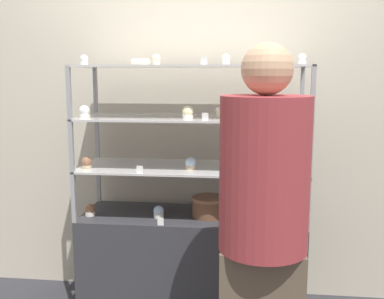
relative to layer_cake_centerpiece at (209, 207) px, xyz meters
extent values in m
cube|color=beige|center=(-0.11, 0.41, 0.57)|extent=(8.00, 0.05, 2.60)
cube|color=#333338|center=(-0.11, 0.02, -0.40)|extent=(1.37, 0.48, 0.67)
cube|color=#99999E|center=(-0.78, 0.25, 0.09)|extent=(0.02, 0.02, 0.31)
cube|color=#99999E|center=(0.57, 0.25, 0.09)|extent=(0.02, 0.02, 0.31)
cube|color=#99999E|center=(-0.78, -0.21, 0.09)|extent=(0.02, 0.02, 0.31)
cube|color=#99999E|center=(0.57, -0.21, 0.09)|extent=(0.02, 0.02, 0.31)
cube|color=silver|center=(-0.11, 0.02, 0.24)|extent=(1.37, 0.48, 0.01)
cube|color=#99999E|center=(-0.78, 0.25, 0.40)|extent=(0.02, 0.02, 0.31)
cube|color=#99999E|center=(0.57, 0.25, 0.40)|extent=(0.02, 0.02, 0.31)
cube|color=#99999E|center=(-0.78, -0.21, 0.40)|extent=(0.02, 0.02, 0.31)
cube|color=#99999E|center=(0.57, -0.21, 0.40)|extent=(0.02, 0.02, 0.31)
cube|color=silver|center=(-0.11, 0.02, 0.55)|extent=(1.37, 0.48, 0.01)
cube|color=#99999E|center=(-0.78, 0.25, 0.70)|extent=(0.02, 0.02, 0.31)
cube|color=#99999E|center=(0.57, 0.25, 0.70)|extent=(0.02, 0.02, 0.31)
cube|color=#99999E|center=(-0.78, -0.21, 0.70)|extent=(0.02, 0.02, 0.31)
cube|color=#99999E|center=(0.57, -0.21, 0.70)|extent=(0.02, 0.02, 0.31)
cube|color=silver|center=(-0.11, 0.02, 0.85)|extent=(1.37, 0.48, 0.01)
cylinder|color=brown|center=(0.00, 0.00, -0.01)|extent=(0.20, 0.20, 0.10)
cylinder|color=#8C5B42|center=(0.00, 0.00, 0.05)|extent=(0.21, 0.21, 0.02)
cube|color=beige|center=(0.16, 0.05, 0.58)|extent=(0.23, 0.15, 0.05)
cube|color=silver|center=(0.16, 0.05, 0.60)|extent=(0.23, 0.15, 0.01)
cylinder|color=white|center=(-0.73, -0.07, -0.05)|extent=(0.06, 0.06, 0.03)
sphere|color=#8C5B42|center=(-0.73, -0.07, -0.02)|extent=(0.06, 0.06, 0.06)
cylinder|color=white|center=(-0.30, -0.06, -0.05)|extent=(0.06, 0.06, 0.03)
sphere|color=silver|center=(-0.30, -0.06, -0.02)|extent=(0.06, 0.06, 0.06)
cylinder|color=beige|center=(0.53, -0.07, -0.05)|extent=(0.06, 0.06, 0.03)
sphere|color=white|center=(0.53, -0.07, -0.02)|extent=(0.06, 0.06, 0.06)
cube|color=white|center=(-0.26, -0.20, -0.04)|extent=(0.04, 0.00, 0.04)
cylinder|color=#CCB28C|center=(-0.73, -0.11, 0.26)|extent=(0.06, 0.06, 0.02)
sphere|color=#8C5B42|center=(-0.73, -0.11, 0.28)|extent=(0.06, 0.06, 0.06)
cylinder|color=#CCB28C|center=(-0.11, -0.05, 0.26)|extent=(0.06, 0.06, 0.02)
sphere|color=silver|center=(-0.11, -0.05, 0.28)|extent=(0.06, 0.06, 0.06)
cylinder|color=beige|center=(0.53, -0.02, 0.26)|extent=(0.06, 0.06, 0.02)
sphere|color=silver|center=(0.53, -0.02, 0.28)|extent=(0.06, 0.06, 0.06)
cube|color=white|center=(-0.38, -0.20, 0.27)|extent=(0.04, 0.00, 0.04)
cylinder|color=white|center=(-0.73, -0.11, 0.56)|extent=(0.06, 0.06, 0.02)
sphere|color=white|center=(-0.73, -0.11, 0.59)|extent=(0.07, 0.07, 0.07)
cylinder|color=white|center=(-0.12, -0.08, 0.56)|extent=(0.06, 0.06, 0.02)
sphere|color=#F4EAB2|center=(-0.12, -0.08, 0.59)|extent=(0.07, 0.07, 0.07)
cylinder|color=white|center=(0.52, -0.05, 0.56)|extent=(0.06, 0.06, 0.02)
sphere|color=#8C5B42|center=(0.52, -0.05, 0.59)|extent=(0.07, 0.07, 0.07)
cube|color=white|center=(-0.01, -0.20, 0.57)|extent=(0.04, 0.00, 0.04)
cylinder|color=white|center=(-0.75, -0.02, 0.87)|extent=(0.04, 0.04, 0.03)
sphere|color=white|center=(-0.75, -0.02, 0.90)|extent=(0.05, 0.05, 0.05)
cylinder|color=beige|center=(-0.31, -0.05, 0.87)|extent=(0.04, 0.04, 0.03)
sphere|color=#F4EAB2|center=(-0.31, -0.05, 0.90)|extent=(0.05, 0.05, 0.05)
cylinder|color=white|center=(0.10, -0.03, 0.87)|extent=(0.04, 0.04, 0.03)
sphere|color=white|center=(0.10, -0.03, 0.90)|extent=(0.05, 0.05, 0.05)
cylinder|color=white|center=(0.53, -0.04, 0.87)|extent=(0.04, 0.04, 0.03)
sphere|color=white|center=(0.53, -0.04, 0.90)|extent=(0.05, 0.05, 0.05)
cube|color=white|center=(-0.02, -0.20, 0.88)|extent=(0.04, 0.00, 0.04)
torus|color=#EFE5CC|center=(-0.43, 0.07, 0.88)|extent=(0.12, 0.12, 0.04)
cylinder|color=#993338|center=(0.30, -0.75, 0.38)|extent=(0.39, 0.39, 0.67)
sphere|color=tan|center=(0.30, -0.75, 0.83)|extent=(0.22, 0.22, 0.22)
camera|label=1|loc=(0.21, -2.67, 0.80)|focal=42.00mm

